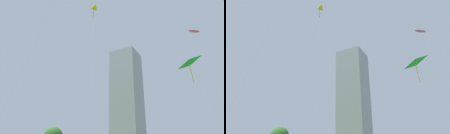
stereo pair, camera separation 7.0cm
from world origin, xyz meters
The scene contains 4 objects.
kite_flying_1 centered at (8.46, 32.92, 30.95)m, with size 5.94×4.29×31.45m.
kite_flying_3 centered at (-8.99, 13.45, 28.98)m, with size 5.32×7.48×29.84m.
kite_flying_4 centered at (6.34, 18.50, 16.07)m, with size 4.58×2.86×16.92m.
distant_highrise_0 centered at (-47.99, 137.30, 44.91)m, with size 22.03×21.36×89.81m, color #939399.
Camera 1 is at (6.83, -12.44, 2.04)m, focal length 31.76 mm.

